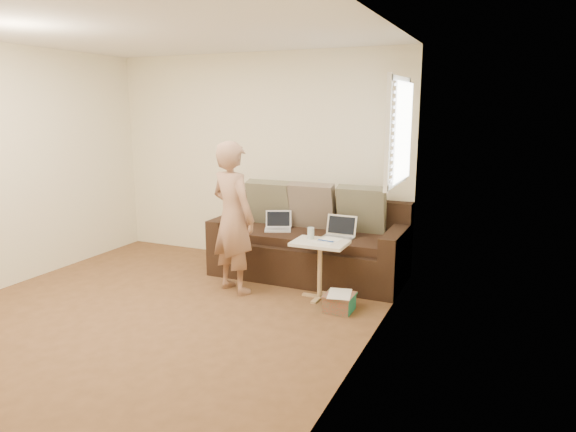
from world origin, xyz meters
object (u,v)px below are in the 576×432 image
at_px(sofa, 309,241).
at_px(striped_box, 339,302).
at_px(side_table, 320,270).
at_px(laptop_white, 278,230).
at_px(drinking_glass, 311,233).
at_px(laptop_silver, 337,239).
at_px(person, 233,218).

distance_m(sofa, striped_box, 1.15).
bearing_deg(side_table, sofa, 120.34).
relative_size(laptop_white, side_table, 0.50).
bearing_deg(drinking_glass, laptop_silver, 69.91).
xyz_separation_m(person, drinking_glass, (0.79, 0.23, -0.14)).
distance_m(sofa, drinking_glass, 0.65).
bearing_deg(person, drinking_glass, -142.55).
bearing_deg(striped_box, person, 175.82).
height_order(laptop_white, drinking_glass, drinking_glass).
relative_size(laptop_silver, striped_box, 1.23).
height_order(sofa, person, person).
xyz_separation_m(person, striped_box, (1.21, -0.09, -0.72)).
xyz_separation_m(sofa, striped_box, (0.66, -0.87, -0.34)).
height_order(laptop_white, side_table, laptop_white).
relative_size(side_table, striped_box, 2.16).
distance_m(laptop_white, person, 0.81).
bearing_deg(laptop_silver, striped_box, -68.05).
height_order(person, drinking_glass, person).
distance_m(side_table, drinking_glass, 0.39).
height_order(sofa, drinking_glass, sofa).
bearing_deg(drinking_glass, laptop_white, 140.30).
bearing_deg(laptop_silver, laptop_white, 173.85).
bearing_deg(striped_box, sofa, 127.22).
xyz_separation_m(person, side_table, (0.91, 0.16, -0.50)).
relative_size(laptop_white, striped_box, 1.09).
bearing_deg(person, side_table, -148.72).
relative_size(sofa, side_table, 3.64).
xyz_separation_m(laptop_silver, side_table, (-0.02, -0.48, -0.22)).
height_order(side_table, striped_box, side_table).
relative_size(person, side_table, 2.66).
bearing_deg(side_table, laptop_white, 142.15).
relative_size(sofa, drinking_glass, 18.33).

